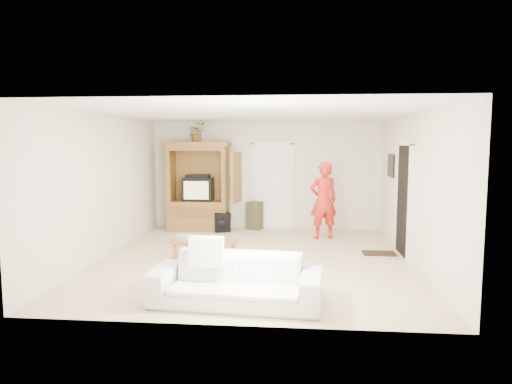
% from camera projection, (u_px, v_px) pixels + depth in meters
% --- Properties ---
extents(floor, '(6.00, 6.00, 0.00)m').
position_uv_depth(floor, '(255.00, 259.00, 8.20)').
color(floor, tan).
rests_on(floor, ground).
extents(ceiling, '(6.00, 6.00, 0.00)m').
position_uv_depth(ceiling, '(255.00, 113.00, 7.92)').
color(ceiling, white).
rests_on(ceiling, floor).
extents(wall_back, '(5.50, 0.00, 5.50)m').
position_uv_depth(wall_back, '(266.00, 175.00, 11.03)').
color(wall_back, silver).
rests_on(wall_back, floor).
extents(wall_front, '(5.50, 0.00, 5.50)m').
position_uv_depth(wall_front, '(230.00, 214.00, 5.09)').
color(wall_front, silver).
rests_on(wall_front, floor).
extents(wall_left, '(0.00, 6.00, 6.00)m').
position_uv_depth(wall_left, '(105.00, 186.00, 8.31)').
color(wall_left, silver).
rests_on(wall_left, floor).
extents(wall_right, '(0.00, 6.00, 6.00)m').
position_uv_depth(wall_right, '(414.00, 189.00, 7.81)').
color(wall_right, silver).
rests_on(wall_right, floor).
extents(armoire, '(1.82, 1.14, 2.10)m').
position_uv_depth(armoire, '(199.00, 192.00, 10.88)').
color(armoire, olive).
rests_on(armoire, floor).
extents(door_back, '(0.85, 0.05, 2.04)m').
position_uv_depth(door_back, '(272.00, 187.00, 11.02)').
color(door_back, white).
rests_on(door_back, floor).
extents(doorway_right, '(0.05, 0.90, 2.04)m').
position_uv_depth(doorway_right, '(404.00, 200.00, 8.44)').
color(doorway_right, black).
rests_on(doorway_right, floor).
extents(framed_picture, '(0.03, 0.60, 0.48)m').
position_uv_depth(framed_picture, '(391.00, 166.00, 9.66)').
color(framed_picture, black).
rests_on(framed_picture, wall_right).
extents(doormat, '(0.60, 0.40, 0.02)m').
position_uv_depth(doormat, '(379.00, 253.00, 8.59)').
color(doormat, '#382316').
rests_on(doormat, floor).
extents(plant, '(0.50, 0.46, 0.45)m').
position_uv_depth(plant, '(197.00, 132.00, 10.70)').
color(plant, '#4C7238').
rests_on(plant, armoire).
extents(man, '(0.70, 0.55, 1.67)m').
position_uv_depth(man, '(323.00, 200.00, 9.86)').
color(man, red).
rests_on(man, floor).
extents(sofa, '(2.26, 1.02, 0.64)m').
position_uv_depth(sofa, '(236.00, 280.00, 5.89)').
color(sofa, silver).
rests_on(sofa, floor).
extents(coffee_table, '(1.17, 0.86, 0.39)m').
position_uv_depth(coffee_table, '(204.00, 243.00, 7.96)').
color(coffee_table, brown).
rests_on(coffee_table, floor).
extents(towel, '(0.42, 0.33, 0.08)m').
position_uv_depth(towel, '(189.00, 238.00, 7.98)').
color(towel, '#F85273').
rests_on(towel, coffee_table).
extents(candle, '(0.08, 0.08, 0.10)m').
position_uv_depth(candle, '(212.00, 237.00, 7.98)').
color(candle, tan).
rests_on(candle, coffee_table).
extents(backpack_black, '(0.41, 0.33, 0.45)m').
position_uv_depth(backpack_black, '(222.00, 223.00, 10.64)').
color(backpack_black, black).
rests_on(backpack_black, floor).
extents(backpack_olive, '(0.42, 0.37, 0.67)m').
position_uv_depth(backpack_olive, '(255.00, 216.00, 10.98)').
color(backpack_olive, '#47442B').
rests_on(backpack_olive, floor).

